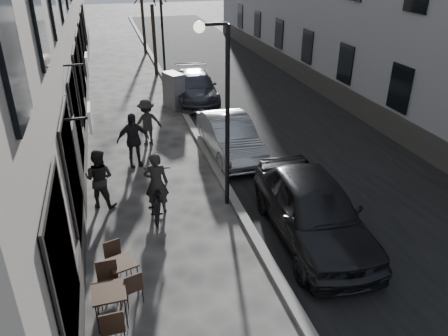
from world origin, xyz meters
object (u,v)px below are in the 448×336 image
bistro_set_c (123,272)px  car_mid (230,136)px  bicycle (157,194)px  pedestrian_near (99,178)px  car_far (196,87)px  car_near (313,209)px  pedestrian_mid (147,122)px  utility_cabinet (174,91)px  pedestrian_far (133,140)px  bistro_set_b (110,303)px  streetlamp_far (159,27)px  streetlamp_near (221,98)px

bistro_set_c → car_mid: (4.10, 6.05, 0.27)m
bicycle → pedestrian_near: (-1.50, 0.77, 0.32)m
car_far → car_near: bearing=-82.4°
pedestrian_mid → utility_cabinet: bearing=-124.5°
pedestrian_near → car_mid: size_ratio=0.41×
bistro_set_c → pedestrian_far: pedestrian_far is taller
utility_cabinet → car_mid: utility_cabinet is taller
bistro_set_b → pedestrian_near: size_ratio=0.90×
streetlamp_far → pedestrian_near: bearing=-106.5°
streetlamp_far → car_mid: size_ratio=1.21×
bicycle → car_far: bearing=-97.8°
pedestrian_far → bistro_set_b: bearing=-109.0°
streetlamp_far → pedestrian_near: streetlamp_far is taller
streetlamp_near → car_mid: streetlamp_near is taller
streetlamp_far → streetlamp_near: bearing=-90.0°
bistro_set_b → utility_cabinet: size_ratio=0.96×
utility_cabinet → bicycle: 8.99m
car_far → pedestrian_mid: bearing=-115.8°
bistro_set_c → bicycle: bicycle is taller
bistro_set_b → pedestrian_near: pedestrian_near is taller
streetlamp_near → car_mid: bearing=70.1°
car_near → car_far: size_ratio=1.05×
pedestrian_near → pedestrian_far: (1.13, 2.35, 0.07)m
bistro_set_c → pedestrian_far: (0.74, 6.00, 0.52)m
car_near → streetlamp_near: bearing=132.1°
streetlamp_near → car_far: size_ratio=1.09×
bicycle → pedestrian_mid: pedestrian_mid is taller
pedestrian_mid → bicycle: bearing=75.2°
bistro_set_c → pedestrian_near: 3.69m
pedestrian_near → car_far: 9.93m
bistro_set_b → pedestrian_mid: bearing=77.2°
car_mid → utility_cabinet: bearing=99.3°
pedestrian_near → car_far: (4.60, 8.79, -0.19)m
bistro_set_b → bistro_set_c: (0.30, 0.93, -0.05)m
bistro_set_c → pedestrian_far: 6.07m
bistro_set_c → car_far: size_ratio=0.31×
bistro_set_b → pedestrian_near: (-0.09, 4.58, 0.40)m
streetlamp_near → utility_cabinet: 9.14m
bistro_set_b → car_far: bearing=69.5°
streetlamp_far → bicycle: bearing=-98.6°
bistro_set_b → bicycle: bearing=67.9°
bistro_set_b → bistro_set_c: size_ratio=1.10×
bistro_set_c → pedestrian_far: size_ratio=0.76×
pedestrian_mid → car_mid: 3.21m
streetlamp_near → streetlamp_far: same height
bistro_set_c → car_far: car_far is taller
streetlamp_near → pedestrian_far: bearing=124.4°
bistro_set_c → car_near: 4.76m
bicycle → car_near: bearing=158.3°
bicycle → utility_cabinet: bearing=-92.2°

